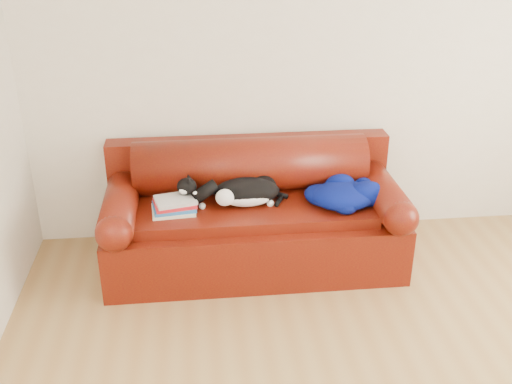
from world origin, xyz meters
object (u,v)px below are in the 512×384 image
(cat, at_px, (246,193))
(blanket, at_px, (344,194))
(book_stack, at_px, (174,205))
(sofa_base, at_px, (254,234))

(cat, height_order, blanket, cat)
(book_stack, height_order, blanket, blanket)
(blanket, bearing_deg, book_stack, -179.72)
(book_stack, distance_m, cat, 0.51)
(cat, xyz_separation_m, blanket, (0.69, -0.05, -0.02))
(book_stack, bearing_deg, sofa_base, 9.83)
(cat, bearing_deg, blanket, -25.29)
(cat, relative_size, blanket, 1.07)
(cat, bearing_deg, sofa_base, 12.17)
(sofa_base, height_order, book_stack, book_stack)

